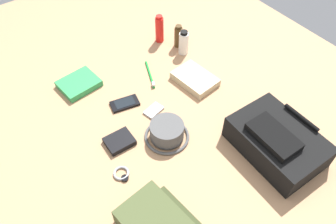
{
  "coord_description": "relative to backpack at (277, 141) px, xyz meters",
  "views": [
    {
      "loc": [
        0.74,
        -0.53,
        1.1
      ],
      "look_at": [
        0.0,
        0.0,
        0.04
      ],
      "focal_mm": 35.31,
      "sensor_mm": 36.0,
      "label": 1
    }
  ],
  "objects": [
    {
      "name": "ground_plane",
      "position": [
        -0.38,
        -0.24,
        -0.07
      ],
      "size": [
        2.64,
        2.02,
        0.02
      ],
      "primitive_type": "cube",
      "color": "tan",
      "rests_on": "ground"
    },
    {
      "name": "backpack",
      "position": [
        0.0,
        0.0,
        0.0
      ],
      "size": [
        0.36,
        0.25,
        0.14
      ],
      "color": "black",
      "rests_on": "ground_plane"
    },
    {
      "name": "bucket_hat",
      "position": [
        -0.3,
        -0.31,
        -0.03
      ],
      "size": [
        0.18,
        0.18,
        0.08
      ],
      "color": "#515151",
      "rests_on": "ground_plane"
    },
    {
      "name": "sunscreen_spray",
      "position": [
        -0.84,
        0.04,
        0.01
      ],
      "size": [
        0.04,
        0.04,
        0.15
      ],
      "color": "red",
      "rests_on": "ground_plane"
    },
    {
      "name": "cologne_bottle",
      "position": [
        -0.75,
        0.09,
        0.0
      ],
      "size": [
        0.04,
        0.04,
        0.12
      ],
      "color": "#473319",
      "rests_on": "ground_plane"
    },
    {
      "name": "toothpaste_tube",
      "position": [
        -0.69,
        0.08,
        0.0
      ],
      "size": [
        0.05,
        0.05,
        0.13
      ],
      "color": "white",
      "rests_on": "ground_plane"
    },
    {
      "name": "paperback_novel",
      "position": [
        -0.78,
        -0.47,
        -0.05
      ],
      "size": [
        0.16,
        0.19,
        0.03
      ],
      "color": "#2D934C",
      "rests_on": "ground_plane"
    },
    {
      "name": "cell_phone",
      "position": [
        -0.56,
        -0.35,
        -0.05
      ],
      "size": [
        0.09,
        0.14,
        0.01
      ],
      "color": "black",
      "rests_on": "ground_plane"
    },
    {
      "name": "media_player",
      "position": [
        -0.45,
        -0.27,
        -0.05
      ],
      "size": [
        0.07,
        0.09,
        0.01
      ],
      "color": "#B7B7BC",
      "rests_on": "ground_plane"
    },
    {
      "name": "wristwatch",
      "position": [
        -0.26,
        -0.55,
        -0.05
      ],
      "size": [
        0.07,
        0.06,
        0.01
      ],
      "color": "#99999E",
      "rests_on": "ground_plane"
    },
    {
      "name": "toothbrush",
      "position": [
        -0.64,
        -0.16,
        -0.05
      ],
      "size": [
        0.18,
        0.08,
        0.02
      ],
      "color": "#198C33",
      "rests_on": "ground_plane"
    },
    {
      "name": "wallet",
      "position": [
        -0.39,
        -0.48,
        -0.05
      ],
      "size": [
        0.09,
        0.11,
        0.02
      ],
      "primitive_type": "cube",
      "rotation": [
        0.0,
        0.0,
        -0.03
      ],
      "color": "black",
      "rests_on": "ground_plane"
    },
    {
      "name": "folded_towel",
      "position": [
        -0.49,
        -0.01,
        -0.04
      ],
      "size": [
        0.21,
        0.16,
        0.04
      ],
      "primitive_type": "cube",
      "rotation": [
        0.0,
        0.0,
        0.12
      ],
      "color": "#C6B289",
      "rests_on": "ground_plane"
    }
  ]
}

